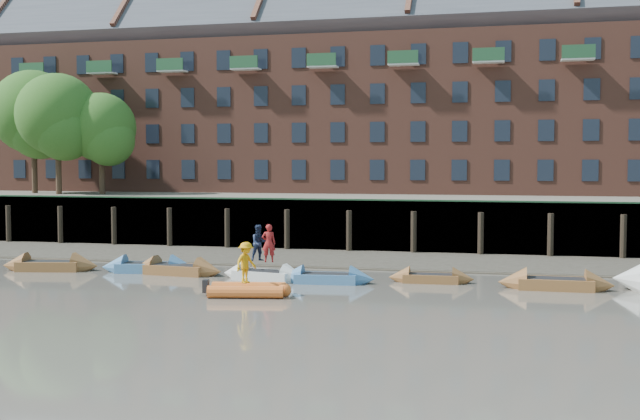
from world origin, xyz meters
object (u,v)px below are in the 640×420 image
(person_rower_b, at_px, (259,243))
(rowboat_2, at_px, (177,269))
(rowboat_5, at_px, (431,278))
(rowboat_3, at_px, (264,275))
(rowboat_4, at_px, (326,278))
(rowboat_0, at_px, (50,266))
(person_rower_a, at_px, (269,243))
(rowboat_1, at_px, (148,267))
(person_rib_crew, at_px, (246,263))
(rowboat_6, at_px, (556,284))
(rib_tender, at_px, (251,290))

(person_rower_b, bearing_deg, rowboat_2, 136.72)
(person_rower_b, bearing_deg, rowboat_5, -30.45)
(rowboat_3, bearing_deg, rowboat_4, 7.60)
(person_rower_b, bearing_deg, rowboat_0, 142.03)
(rowboat_5, bearing_deg, person_rower_a, -173.73)
(rowboat_3, bearing_deg, rowboat_2, -178.24)
(rowboat_0, height_order, rowboat_1, rowboat_0)
(person_rower_b, bearing_deg, person_rib_crew, -114.85)
(rowboat_2, height_order, rowboat_6, rowboat_6)
(person_rib_crew, bearing_deg, rowboat_6, -45.20)
(rowboat_5, distance_m, person_rower_a, 7.76)
(person_rib_crew, bearing_deg, person_rower_b, 35.14)
(person_rower_a, xyz_separation_m, person_rib_crew, (0.41, -4.48, -0.36))
(rowboat_0, distance_m, person_rower_b, 11.51)
(rowboat_2, relative_size, rowboat_5, 1.24)
(rowboat_4, xyz_separation_m, person_rower_b, (-3.40, 0.46, 1.51))
(rowboat_0, distance_m, rowboat_6, 25.02)
(rowboat_3, xyz_separation_m, rowboat_5, (7.76, 1.11, -0.02))
(rowboat_0, height_order, person_rower_b, person_rower_b)
(rowboat_1, xyz_separation_m, rowboat_4, (9.61, -1.37, -0.02))
(person_rower_b, bearing_deg, rowboat_6, -35.88)
(rowboat_5, bearing_deg, person_rower_b, -176.40)
(rowboat_5, bearing_deg, rowboat_3, -174.23)
(rowboat_4, bearing_deg, rowboat_1, 167.49)
(rib_tender, bearing_deg, rowboat_4, 50.87)
(rowboat_2, xyz_separation_m, rowboat_6, (18.07, -0.41, 0.01))
(rowboat_0, relative_size, rowboat_1, 1.03)
(rowboat_0, relative_size, person_rower_a, 2.86)
(rowboat_0, bearing_deg, rowboat_1, -4.78)
(rowboat_5, distance_m, person_rower_b, 8.26)
(rowboat_0, bearing_deg, rib_tender, -33.18)
(rowboat_6, xyz_separation_m, person_rib_crew, (-12.62, -4.90, 1.16))
(rowboat_2, bearing_deg, rowboat_3, -3.59)
(person_rower_b, xyz_separation_m, person_rib_crew, (0.98, -4.78, -0.33))
(rowboat_1, relative_size, rowboat_6, 1.01)
(rowboat_0, distance_m, person_rower_a, 12.09)
(rowboat_0, bearing_deg, rowboat_4, -14.36)
(rowboat_1, relative_size, rowboat_4, 1.10)
(rowboat_0, relative_size, rowboat_4, 1.14)
(rowboat_0, height_order, rowboat_5, rowboat_0)
(rowboat_0, distance_m, person_rib_crew, 13.44)
(rowboat_0, xyz_separation_m, person_rower_b, (11.41, -0.31, 1.48))
(rowboat_6, bearing_deg, rib_tender, -159.02)
(rowboat_4, xyz_separation_m, rib_tender, (-2.25, -4.25, 0.03))
(rowboat_4, height_order, rib_tender, rowboat_4)
(rowboat_1, xyz_separation_m, person_rower_a, (6.78, -1.21, 1.52))
(rib_tender, height_order, person_rower_b, person_rower_b)
(rowboat_2, bearing_deg, rowboat_0, -172.19)
(person_rib_crew, bearing_deg, rowboat_5, -28.05)
(rowboat_1, relative_size, person_rib_crew, 2.91)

